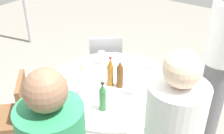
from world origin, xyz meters
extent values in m
cylinder|color=white|center=(0.00, 0.00, 0.72)|extent=(1.31, 1.31, 0.04)
cylinder|color=white|center=(0.00, 0.00, 0.59)|extent=(1.34, 1.34, 0.22)
cylinder|color=slate|center=(0.00, 0.00, 0.24)|extent=(0.14, 0.14, 0.48)
cylinder|color=#593314|center=(0.01, -0.08, 0.85)|extent=(0.07, 0.07, 0.21)
cone|color=#593314|center=(0.01, -0.08, 0.98)|extent=(0.06, 0.06, 0.07)
cylinder|color=silver|center=(0.01, -0.08, 1.02)|extent=(0.03, 0.03, 0.01)
cylinder|color=#8C5619|center=(-0.02, 0.01, 0.84)|extent=(0.06, 0.06, 0.20)
cone|color=#8C5619|center=(-0.02, 0.01, 0.99)|extent=(0.06, 0.06, 0.09)
cylinder|color=red|center=(-0.02, 0.01, 1.04)|extent=(0.03, 0.03, 0.01)
cylinder|color=#2D6B38|center=(-0.35, -0.16, 0.84)|extent=(0.06, 0.06, 0.20)
cone|color=#2D6B38|center=(-0.35, -0.16, 0.97)|extent=(0.06, 0.06, 0.06)
cylinder|color=black|center=(-0.35, -0.16, 1.01)|extent=(0.03, 0.03, 0.01)
cylinder|color=silver|center=(-0.29, 0.13, 0.83)|extent=(0.07, 0.07, 0.19)
cone|color=silver|center=(-0.29, 0.13, 0.97)|extent=(0.06, 0.06, 0.08)
cylinder|color=gold|center=(-0.29, 0.13, 1.01)|extent=(0.03, 0.03, 0.01)
cylinder|color=white|center=(0.25, 0.32, 0.74)|extent=(0.06, 0.06, 0.00)
cylinder|color=white|center=(0.25, 0.32, 0.78)|extent=(0.01, 0.01, 0.07)
cylinder|color=white|center=(0.25, 0.32, 0.85)|extent=(0.08, 0.08, 0.07)
cylinder|color=white|center=(0.46, -0.17, 0.74)|extent=(0.06, 0.06, 0.00)
cylinder|color=white|center=(0.46, -0.17, 0.78)|extent=(0.01, 0.01, 0.07)
cylinder|color=white|center=(0.46, -0.17, 0.85)|extent=(0.06, 0.06, 0.07)
cylinder|color=gold|center=(0.46, -0.17, 0.83)|extent=(0.05, 0.05, 0.03)
cylinder|color=white|center=(-0.03, -0.25, 0.74)|extent=(0.06, 0.06, 0.00)
cylinder|color=white|center=(-0.03, -0.25, 0.78)|extent=(0.01, 0.01, 0.07)
cylinder|color=white|center=(-0.03, -0.25, 0.85)|extent=(0.07, 0.07, 0.06)
cylinder|color=white|center=(0.25, 0.17, 0.74)|extent=(0.06, 0.06, 0.00)
cylinder|color=white|center=(0.25, 0.17, 0.78)|extent=(0.01, 0.01, 0.07)
cylinder|color=white|center=(0.25, 0.17, 0.85)|extent=(0.07, 0.07, 0.08)
cylinder|color=maroon|center=(0.25, 0.17, 0.83)|extent=(0.06, 0.06, 0.03)
cylinder|color=white|center=(0.47, 0.05, 0.75)|extent=(0.21, 0.21, 0.02)
cylinder|color=white|center=(0.25, -0.33, 0.75)|extent=(0.21, 0.21, 0.02)
ellipsoid|color=tan|center=(0.25, -0.33, 0.77)|extent=(0.09, 0.08, 0.02)
cylinder|color=white|center=(-0.26, 0.40, 0.75)|extent=(0.20, 0.20, 0.02)
ellipsoid|color=#8C9E59|center=(-0.26, 0.40, 0.77)|extent=(0.09, 0.08, 0.02)
cylinder|color=white|center=(-0.02, -0.48, 0.75)|extent=(0.22, 0.22, 0.02)
ellipsoid|color=tan|center=(-0.02, -0.48, 0.77)|extent=(0.10, 0.09, 0.02)
cube|color=silver|center=(0.04, 0.17, 0.74)|extent=(0.07, 0.18, 0.00)
cube|color=silver|center=(-0.31, -0.39, 0.74)|extent=(0.02, 0.18, 0.00)
cube|color=silver|center=(0.24, -0.07, 0.74)|extent=(0.17, 0.08, 0.00)
cube|color=white|center=(0.09, 0.50, 0.75)|extent=(0.16, 0.16, 0.02)
cylinder|color=slate|center=(0.74, -0.78, 0.46)|extent=(0.26, 0.26, 0.91)
cylinder|color=white|center=(-0.61, -0.88, 1.14)|extent=(0.34, 0.34, 0.57)
sphere|color=beige|center=(-0.61, -0.88, 1.53)|extent=(0.21, 0.21, 0.21)
sphere|color=#8C664C|center=(-1.14, -0.45, 1.52)|extent=(0.21, 0.21, 0.21)
cube|color=#99999E|center=(0.73, 0.64, 0.45)|extent=(0.56, 0.56, 0.04)
cube|color=#99999E|center=(0.60, 0.52, 0.66)|extent=(0.29, 0.33, 0.42)
cylinder|color=gray|center=(0.97, 0.62, 0.21)|extent=(0.03, 0.03, 0.43)
cylinder|color=gray|center=(0.75, 0.88, 0.21)|extent=(0.03, 0.03, 0.43)
cylinder|color=gray|center=(0.71, 0.40, 0.21)|extent=(0.03, 0.03, 0.43)
cylinder|color=gray|center=(0.49, 0.65, 0.21)|extent=(0.03, 0.03, 0.43)
cube|color=brown|center=(-0.72, 0.74, 0.45)|extent=(0.57, 0.57, 0.04)
cube|color=brown|center=(-0.60, 0.61, 0.66)|extent=(0.31, 0.31, 0.42)
cylinder|color=gray|center=(-0.48, 0.73, 0.21)|extent=(0.03, 0.03, 0.43)
camera|label=1|loc=(-1.79, -1.28, 2.25)|focal=44.12mm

